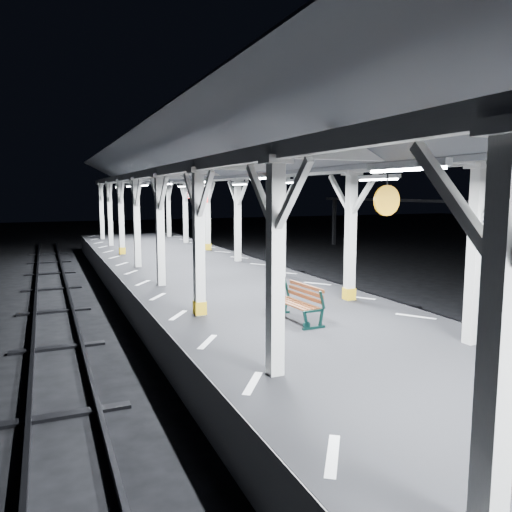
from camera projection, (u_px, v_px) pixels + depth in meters
ground at (320, 375)px, 10.40m from camera, size 120.00×120.00×0.00m
platform at (321, 352)px, 10.34m from camera, size 6.00×50.00×1.00m
hazard_stripes_left at (208, 342)px, 9.32m from camera, size 1.00×48.00×0.01m
hazard_stripes_right at (416, 316)px, 11.22m from camera, size 1.00×48.00×0.01m
track_left at (64, 412)px, 8.45m from camera, size 2.20×60.00×0.16m
track_right at (496, 343)px, 12.33m from camera, size 2.20×60.00×0.16m
canopy at (325, 152)px, 9.80m from camera, size 5.40×49.00×4.65m
bench_mid at (299, 302)px, 10.81m from camera, size 0.65×1.50×0.79m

